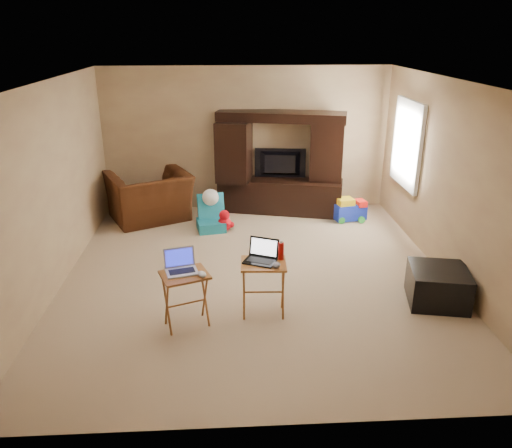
{
  "coord_description": "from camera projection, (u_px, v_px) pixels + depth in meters",
  "views": [
    {
      "loc": [
        -0.34,
        -5.98,
        3.07
      ],
      "look_at": [
        0.0,
        -0.2,
        0.8
      ],
      "focal_mm": 35.0,
      "sensor_mm": 36.0,
      "label": 1
    }
  ],
  "objects": [
    {
      "name": "recliner",
      "position": [
        150.0,
        197.0,
        8.47
      ],
      "size": [
        1.62,
        1.55,
        0.82
      ],
      "primitive_type": "imported",
      "rotation": [
        0.0,
        0.0,
        3.59
      ],
      "color": "#41210D",
      "rests_on": "floor"
    },
    {
      "name": "mouse_left",
      "position": [
        202.0,
        274.0,
        5.25
      ],
      "size": [
        0.13,
        0.15,
        0.05
      ],
      "primitive_type": "ellipsoid",
      "rotation": [
        0.0,
        0.0,
        0.4
      ],
      "color": "silver",
      "rests_on": "tray_table_left"
    },
    {
      "name": "push_toy",
      "position": [
        350.0,
        209.0,
        8.51
      ],
      "size": [
        0.61,
        0.49,
        0.4
      ],
      "primitive_type": null,
      "rotation": [
        0.0,
        0.0,
        0.21
      ],
      "color": "#172DBA",
      "rests_on": "floor"
    },
    {
      "name": "wall_back",
      "position": [
        246.0,
        139.0,
        8.79
      ],
      "size": [
        5.0,
        0.0,
        5.0
      ],
      "primitive_type": "plane",
      "rotation": [
        1.57,
        0.0,
        0.0
      ],
      "color": "tan",
      "rests_on": "ground"
    },
    {
      "name": "water_bottle",
      "position": [
        281.0,
        251.0,
        5.58
      ],
      "size": [
        0.06,
        0.06,
        0.2
      ],
      "primitive_type": "cylinder",
      "color": "#B5100B",
      "rests_on": "tray_table_right"
    },
    {
      "name": "laptop_right",
      "position": [
        260.0,
        252.0,
        5.5
      ],
      "size": [
        0.42,
        0.39,
        0.24
      ],
      "primitive_type": "cube",
      "rotation": [
        0.0,
        0.0,
        -0.41
      ],
      "color": "black",
      "rests_on": "tray_table_right"
    },
    {
      "name": "mouse_right",
      "position": [
        276.0,
        265.0,
        5.41
      ],
      "size": [
        0.11,
        0.15,
        0.05
      ],
      "primitive_type": "ellipsoid",
      "rotation": [
        0.0,
        0.0,
        -0.22
      ],
      "color": "#424146",
      "rests_on": "tray_table_right"
    },
    {
      "name": "ottoman",
      "position": [
        438.0,
        286.0,
        5.94
      ],
      "size": [
        0.79,
        0.79,
        0.43
      ],
      "primitive_type": "cube",
      "rotation": [
        0.0,
        0.0,
        -0.2
      ],
      "color": "black",
      "rests_on": "floor"
    },
    {
      "name": "entertainment_center",
      "position": [
        280.0,
        163.0,
        8.68
      ],
      "size": [
        2.24,
        1.05,
        1.78
      ],
      "primitive_type": "cube",
      "rotation": [
        0.0,
        0.0,
        -0.24
      ],
      "color": "black",
      "rests_on": "floor"
    },
    {
      "name": "tray_table_left",
      "position": [
        186.0,
        300.0,
        5.43
      ],
      "size": [
        0.6,
        0.54,
        0.64
      ],
      "primitive_type": "cube",
      "rotation": [
        0.0,
        0.0,
        0.36
      ],
      "color": "#9D5826",
      "rests_on": "floor"
    },
    {
      "name": "wall_front",
      "position": [
        276.0,
        293.0,
        3.68
      ],
      "size": [
        5.0,
        0.0,
        5.0
      ],
      "primitive_type": "plane",
      "rotation": [
        -1.57,
        0.0,
        0.0
      ],
      "color": "tan",
      "rests_on": "ground"
    },
    {
      "name": "wall_left",
      "position": [
        52.0,
        188.0,
        6.1
      ],
      "size": [
        0.0,
        5.5,
        5.5
      ],
      "primitive_type": "plane",
      "rotation": [
        1.57,
        0.0,
        1.57
      ],
      "color": "tan",
      "rests_on": "ground"
    },
    {
      "name": "ceiling",
      "position": [
        255.0,
        81.0,
        5.78
      ],
      "size": [
        5.5,
        5.5,
        0.0
      ],
      "primitive_type": "plane",
      "rotation": [
        3.14,
        0.0,
        0.0
      ],
      "color": "silver",
      "rests_on": "ground"
    },
    {
      "name": "laptop_left",
      "position": [
        181.0,
        263.0,
        5.29
      ],
      "size": [
        0.39,
        0.35,
        0.24
      ],
      "primitive_type": "cube",
      "rotation": [
        0.0,
        0.0,
        0.26
      ],
      "color": "#B2B3B7",
      "rests_on": "tray_table_left"
    },
    {
      "name": "plush_toy",
      "position": [
        225.0,
        220.0,
        8.07
      ],
      "size": [
        0.32,
        0.27,
        0.36
      ],
      "primitive_type": null,
      "color": "red",
      "rests_on": "floor"
    },
    {
      "name": "television",
      "position": [
        280.0,
        164.0,
        8.76
      ],
      "size": [
        0.91,
        0.23,
        0.52
      ],
      "primitive_type": "imported",
      "rotation": [
        0.0,
        0.0,
        3.02
      ],
      "color": "black",
      "rests_on": "entertainment_center"
    },
    {
      "name": "floor",
      "position": [
        255.0,
        274.0,
        6.7
      ],
      "size": [
        5.5,
        5.5,
        0.0
      ],
      "primitive_type": "plane",
      "color": "tan",
      "rests_on": "ground"
    },
    {
      "name": "window_pane",
      "position": [
        408.0,
        144.0,
        7.76
      ],
      "size": [
        0.0,
        1.2,
        1.2
      ],
      "primitive_type": "plane",
      "rotation": [
        1.57,
        0.0,
        -1.57
      ],
      "color": "white",
      "rests_on": "ground"
    },
    {
      "name": "child_rocker",
      "position": [
        211.0,
        213.0,
        8.05
      ],
      "size": [
        0.52,
        0.57,
        0.58
      ],
      "primitive_type": null,
      "rotation": [
        0.0,
        0.0,
        0.18
      ],
      "color": "teal",
      "rests_on": "floor"
    },
    {
      "name": "tray_table_right",
      "position": [
        263.0,
        289.0,
        5.65
      ],
      "size": [
        0.52,
        0.42,
        0.65
      ],
      "primitive_type": "cube",
      "rotation": [
        0.0,
        0.0,
        -0.05
      ],
      "color": "#AD6229",
      "rests_on": "floor"
    },
    {
      "name": "window_frame",
      "position": [
        407.0,
        144.0,
        7.76
      ],
      "size": [
        0.06,
        1.14,
        1.34
      ],
      "primitive_type": "cube",
      "color": "white",
      "rests_on": "ground"
    },
    {
      "name": "wall_right",
      "position": [
        450.0,
        181.0,
        6.37
      ],
      "size": [
        0.0,
        5.5,
        5.5
      ],
      "primitive_type": "plane",
      "rotation": [
        1.57,
        0.0,
        -1.57
      ],
      "color": "tan",
      "rests_on": "ground"
    }
  ]
}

